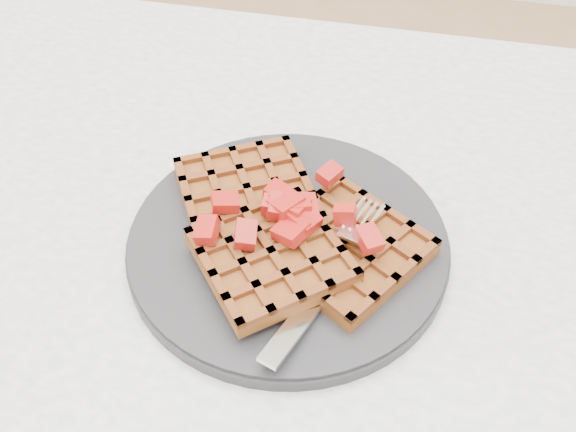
{
  "coord_description": "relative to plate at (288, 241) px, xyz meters",
  "views": [
    {
      "loc": [
        -0.01,
        -0.34,
        1.18
      ],
      "look_at": [
        -0.09,
        0.02,
        0.79
      ],
      "focal_mm": 40.0,
      "sensor_mm": 36.0,
      "label": 1
    }
  ],
  "objects": [
    {
      "name": "strawberry_pile",
      "position": [
        0.0,
        0.0,
        0.05
      ],
      "size": [
        0.15,
        0.15,
        0.02
      ],
      "primitive_type": null,
      "color": "#8C0200",
      "rests_on": "waffles"
    },
    {
      "name": "table",
      "position": [
        0.09,
        -0.02,
        -0.12
      ],
      "size": [
        1.2,
        0.8,
        0.75
      ],
      "color": "white",
      "rests_on": "ground"
    },
    {
      "name": "plate",
      "position": [
        0.0,
        0.0,
        0.0
      ],
      "size": [
        0.28,
        0.28,
        0.02
      ],
      "primitive_type": "cylinder",
      "color": "black",
      "rests_on": "table"
    },
    {
      "name": "fork",
      "position": [
        0.04,
        -0.04,
        0.02
      ],
      "size": [
        0.08,
        0.18,
        0.02
      ],
      "primitive_type": null,
      "rotation": [
        0.0,
        0.0,
        -0.33
      ],
      "color": "silver",
      "rests_on": "plate"
    },
    {
      "name": "waffles",
      "position": [
        0.0,
        -0.0,
        0.02
      ],
      "size": [
        0.25,
        0.23,
        0.03
      ],
      "color": "brown",
      "rests_on": "plate"
    }
  ]
}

